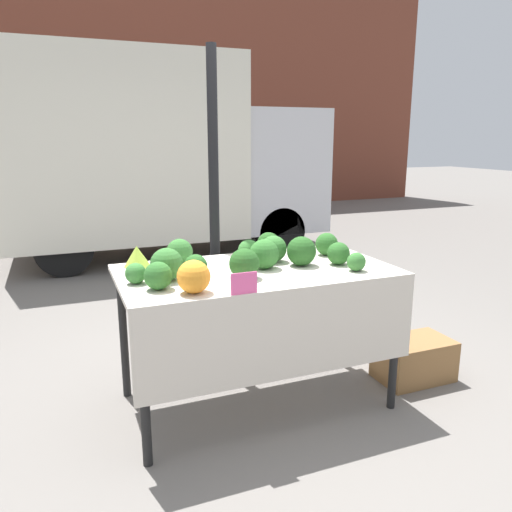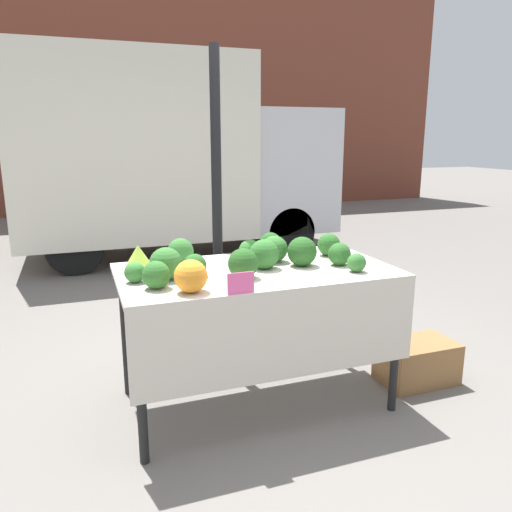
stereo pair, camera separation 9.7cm
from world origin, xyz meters
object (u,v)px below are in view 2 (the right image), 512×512
(parked_truck, at_px, (167,155))
(produce_crate, at_px, (417,362))
(orange_cauliflower, at_px, (191,276))
(price_sign, at_px, (241,283))

(parked_truck, xyz_separation_m, produce_crate, (0.87, -4.48, -1.26))
(orange_cauliflower, bearing_deg, price_sign, -25.49)
(price_sign, bearing_deg, produce_crate, 12.63)
(parked_truck, relative_size, produce_crate, 8.53)
(price_sign, bearing_deg, parked_truck, 84.08)
(parked_truck, relative_size, orange_cauliflower, 25.14)
(parked_truck, height_order, price_sign, parked_truck)
(price_sign, xyz_separation_m, produce_crate, (1.37, 0.31, -0.79))
(produce_crate, bearing_deg, parked_truck, 101.00)
(price_sign, relative_size, produce_crate, 0.28)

